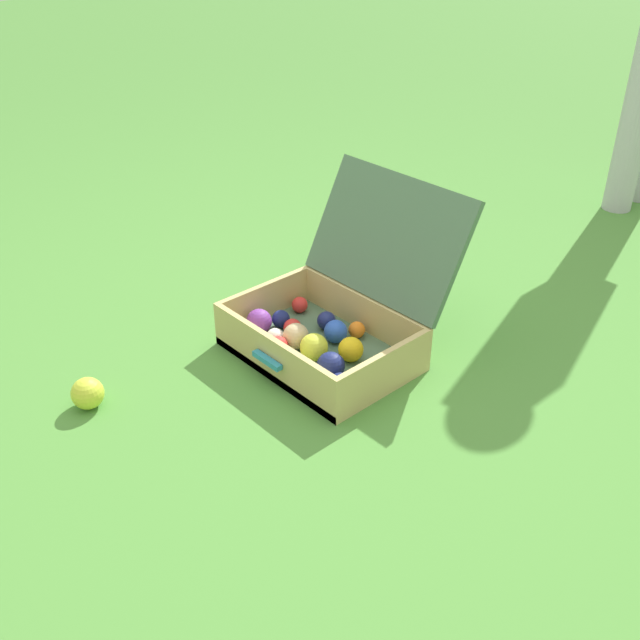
% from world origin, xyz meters
% --- Properties ---
extents(ground_plane, '(16.00, 16.00, 0.00)m').
position_xyz_m(ground_plane, '(0.00, 0.00, 0.00)').
color(ground_plane, '#4C8C38').
extents(open_suitcase, '(0.53, 0.58, 0.48)m').
position_xyz_m(open_suitcase, '(-0.09, 0.13, 0.11)').
color(open_suitcase, '#4C7051').
rests_on(open_suitcase, ground).
extents(stray_ball_on_grass, '(0.09, 0.09, 0.09)m').
position_xyz_m(stray_ball_on_grass, '(-0.33, -0.55, 0.04)').
color(stray_ball_on_grass, '#CCDB38').
rests_on(stray_ball_on_grass, ground).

